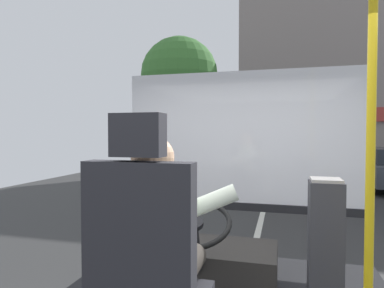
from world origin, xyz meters
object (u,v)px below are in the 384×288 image
at_px(parked_car_green, 366,158).
at_px(fare_box, 325,253).
at_px(bus_driver, 157,236).
at_px(driver_seat, 148,286).
at_px(handrail_pole, 370,166).
at_px(steering_console, 206,268).

bearing_deg(parked_car_green, fare_box, -103.42).
distance_m(bus_driver, fare_box, 1.26).
bearing_deg(driver_seat, fare_box, 48.59).
bearing_deg(fare_box, handrail_pole, -74.23).
xyz_separation_m(steering_console, handrail_pole, (1.01, -0.71, 0.90)).
distance_m(bus_driver, parked_car_green, 17.01).
relative_size(handrail_pole, fare_box, 2.27).
bearing_deg(driver_seat, steering_console, 90.00).
xyz_separation_m(driver_seat, bus_driver, (0.00, 0.11, 0.20)).
bearing_deg(handrail_pole, bus_driver, -160.57).
xyz_separation_m(bus_driver, steering_console, (-0.00, 1.06, -0.57)).
relative_size(steering_console, fare_box, 1.11).
xyz_separation_m(bus_driver, handrail_pole, (1.01, 0.35, 0.33)).
distance_m(driver_seat, bus_driver, 0.22).
height_order(driver_seat, steering_console, driver_seat).
xyz_separation_m(bus_driver, parked_car_green, (4.56, 16.37, -0.69)).
bearing_deg(bus_driver, parked_car_green, 74.44).
bearing_deg(steering_console, fare_box, -12.68).
bearing_deg(steering_console, bus_driver, -90.00).
relative_size(steering_console, handrail_pole, 0.49).
distance_m(driver_seat, fare_box, 1.31).
height_order(steering_console, handrail_pole, handrail_pole).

